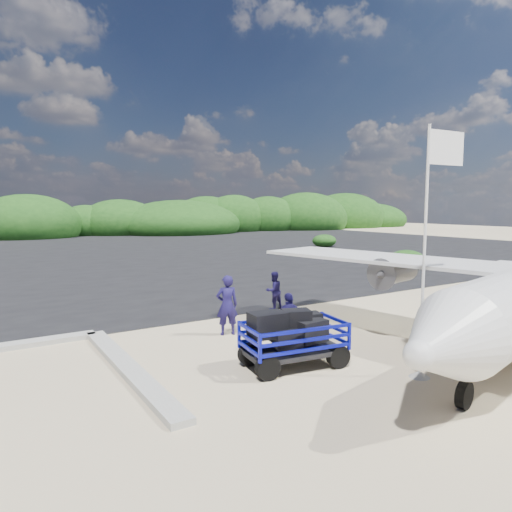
{
  "coord_description": "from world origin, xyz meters",
  "views": [
    {
      "loc": [
        -7.6,
        -9.42,
        4.06
      ],
      "look_at": [
        2.0,
        5.87,
        2.06
      ],
      "focal_mm": 32.0,
      "sensor_mm": 36.0,
      "label": 1
    }
  ],
  "objects_px": {
    "signboard": "(478,361)",
    "crew_c": "(289,321)",
    "baggage_cart": "(293,367)",
    "aircraft_large": "(333,256)",
    "flagpole": "(419,377)",
    "crew_b": "(274,290)",
    "crew_a": "(227,305)"
  },
  "relations": [
    {
      "from": "crew_a",
      "to": "flagpole",
      "type": "bearing_deg",
      "value": 127.64
    },
    {
      "from": "flagpole",
      "to": "crew_b",
      "type": "distance_m",
      "value": 7.88
    },
    {
      "from": "flagpole",
      "to": "crew_c",
      "type": "bearing_deg",
      "value": 112.7
    },
    {
      "from": "baggage_cart",
      "to": "signboard",
      "type": "bearing_deg",
      "value": -19.02
    },
    {
      "from": "crew_c",
      "to": "baggage_cart",
      "type": "bearing_deg",
      "value": 66.78
    },
    {
      "from": "baggage_cart",
      "to": "flagpole",
      "type": "xyz_separation_m",
      "value": [
        2.11,
        -2.17,
        0.0
      ]
    },
    {
      "from": "flagpole",
      "to": "baggage_cart",
      "type": "bearing_deg",
      "value": 134.15
    },
    {
      "from": "signboard",
      "to": "baggage_cart",
      "type": "bearing_deg",
      "value": 171.35
    },
    {
      "from": "baggage_cart",
      "to": "aircraft_large",
      "type": "distance_m",
      "value": 26.06
    },
    {
      "from": "baggage_cart",
      "to": "crew_c",
      "type": "relative_size",
      "value": 1.68
    },
    {
      "from": "crew_b",
      "to": "aircraft_large",
      "type": "relative_size",
      "value": 0.09
    },
    {
      "from": "crew_b",
      "to": "aircraft_large",
      "type": "distance_m",
      "value": 19.88
    },
    {
      "from": "signboard",
      "to": "crew_a",
      "type": "xyz_separation_m",
      "value": [
        -4.43,
        5.67,
        0.95
      ]
    },
    {
      "from": "flagpole",
      "to": "signboard",
      "type": "bearing_deg",
      "value": -1.75
    },
    {
      "from": "aircraft_large",
      "to": "baggage_cart",
      "type": "bearing_deg",
      "value": 33.33
    },
    {
      "from": "baggage_cart",
      "to": "crew_b",
      "type": "xyz_separation_m",
      "value": [
        3.22,
        5.59,
        0.75
      ]
    },
    {
      "from": "signboard",
      "to": "crew_b",
      "type": "relative_size",
      "value": 1.04
    },
    {
      "from": "crew_c",
      "to": "aircraft_large",
      "type": "height_order",
      "value": "aircraft_large"
    },
    {
      "from": "crew_a",
      "to": "aircraft_large",
      "type": "xyz_separation_m",
      "value": [
        18.12,
        15.34,
        -0.95
      ]
    },
    {
      "from": "baggage_cart",
      "to": "crew_b",
      "type": "bearing_deg",
      "value": 68.11
    },
    {
      "from": "crew_a",
      "to": "crew_b",
      "type": "relative_size",
      "value": 1.28
    },
    {
      "from": "crew_a",
      "to": "crew_b",
      "type": "bearing_deg",
      "value": -129.83
    },
    {
      "from": "baggage_cart",
      "to": "crew_c",
      "type": "height_order",
      "value": "crew_c"
    },
    {
      "from": "signboard",
      "to": "crew_c",
      "type": "distance_m",
      "value": 5.07
    },
    {
      "from": "baggage_cart",
      "to": "flagpole",
      "type": "height_order",
      "value": "flagpole"
    },
    {
      "from": "signboard",
      "to": "aircraft_large",
      "type": "distance_m",
      "value": 25.08
    },
    {
      "from": "baggage_cart",
      "to": "aircraft_large",
      "type": "bearing_deg",
      "value": 54.1
    },
    {
      "from": "crew_b",
      "to": "crew_c",
      "type": "bearing_deg",
      "value": 56.9
    },
    {
      "from": "crew_a",
      "to": "crew_b",
      "type": "distance_m",
      "value": 3.92
    },
    {
      "from": "flagpole",
      "to": "aircraft_large",
      "type": "bearing_deg",
      "value": 52.66
    },
    {
      "from": "baggage_cart",
      "to": "aircraft_large",
      "type": "height_order",
      "value": "aircraft_large"
    },
    {
      "from": "crew_c",
      "to": "aircraft_large",
      "type": "bearing_deg",
      "value": -126.34
    }
  ]
}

